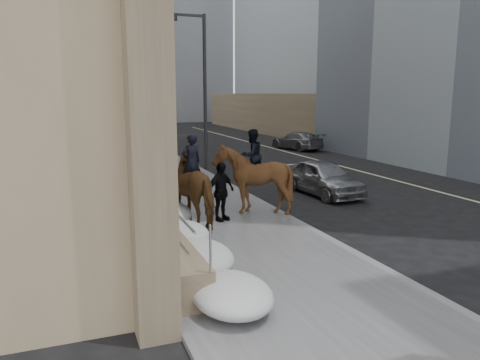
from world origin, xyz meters
name	(u,v)px	position (x,y,z in m)	size (l,w,h in m)	color
ground	(258,268)	(0.00, 0.00, 0.00)	(140.00, 140.00, 0.00)	black
sidewalk	(169,187)	(0.00, 10.00, 0.06)	(5.00, 80.00, 0.12)	#515153
curb	(226,183)	(2.62, 10.00, 0.06)	(0.24, 80.00, 0.12)	slate
lane_line	(371,174)	(10.50, 10.00, 0.01)	(0.15, 70.00, 0.01)	#BFB78C
limestone_building	(32,5)	(-5.26, 19.96, 8.90)	(6.10, 44.00, 18.00)	tan
far_podium	(450,132)	(15.50, 10.00, 2.00)	(2.00, 80.00, 4.00)	brown
bg_building_mid	(117,20)	(4.00, 60.00, 14.00)	(30.00, 12.00, 28.00)	slate
bg_building_far	(45,54)	(-6.00, 72.00, 10.00)	(24.00, 12.00, 20.00)	gray
streetlight_mid	(202,83)	(2.74, 14.00, 4.58)	(1.71, 0.24, 8.00)	#2D2D30
streetlight_far	(140,87)	(2.74, 34.00, 4.58)	(1.71, 0.24, 8.00)	#2D2D30
traffic_signal	(159,94)	(2.07, 22.00, 4.00)	(4.10, 0.22, 6.00)	#2D2D30
snow_bank	(142,189)	(-1.42, 8.11, 0.47)	(1.70, 18.10, 0.76)	silver
mounted_horse_left	(198,187)	(-0.40, 3.75, 1.29)	(1.77, 2.87, 2.78)	#492E16
mounted_horse_right	(253,177)	(1.67, 4.47, 1.36)	(2.51, 2.64, 2.81)	#472A14
pedestrian	(221,191)	(0.37, 3.94, 1.06)	(1.10, 0.46, 1.87)	black
car_silver	(323,177)	(5.65, 6.60, 0.71)	(1.68, 4.18, 1.42)	#929399
car_grey	(297,141)	(11.82, 20.69, 0.65)	(1.83, 4.49, 1.30)	slate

